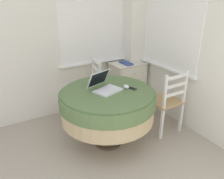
{
  "coord_description": "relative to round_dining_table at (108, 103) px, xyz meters",
  "views": [
    {
      "loc": [
        -0.26,
        -0.1,
        1.77
      ],
      "look_at": [
        1.04,
        2.13,
        0.66
      ],
      "focal_mm": 35.0,
      "sensor_mm": 36.0,
      "label": 1
    }
  ],
  "objects": [
    {
      "name": "laptop",
      "position": [
        -0.01,
        0.04,
        0.21
      ],
      "size": [
        0.39,
        0.4,
        0.22
      ],
      "color": "silver",
      "rests_on": "round_dining_table"
    },
    {
      "name": "dining_chair_near_right_window",
      "position": [
        0.83,
        -0.16,
        -0.13
      ],
      "size": [
        0.42,
        0.4,
        0.9
      ],
      "color": "tan",
      "rests_on": "ground_plane"
    },
    {
      "name": "corner_room_shell",
      "position": [
        0.32,
        -0.02,
        0.7
      ],
      "size": [
        4.33,
        4.94,
        2.55
      ],
      "color": "white",
      "rests_on": "ground_plane"
    },
    {
      "name": "round_dining_table",
      "position": [
        0.0,
        0.0,
        0.0
      ],
      "size": [
        1.15,
        1.15,
        0.74
      ],
      "color": "#4C3D2D",
      "rests_on": "ground_plane"
    },
    {
      "name": "dining_chair_near_back_window",
      "position": [
        0.13,
        0.82,
        -0.13
      ],
      "size": [
        0.44,
        0.46,
        0.9
      ],
      "color": "tan",
      "rests_on": "ground_plane"
    },
    {
      "name": "computer_mouse",
      "position": [
        0.23,
        -0.05,
        0.18
      ],
      "size": [
        0.06,
        0.09,
        0.05
      ],
      "color": "white",
      "rests_on": "round_dining_table"
    },
    {
      "name": "book_on_cabinet",
      "position": [
        0.81,
        0.81,
        0.17
      ],
      "size": [
        0.13,
        0.25,
        0.02
      ],
      "color": "#33478C",
      "rests_on": "corner_cabinet"
    },
    {
      "name": "corner_cabinet",
      "position": [
        0.87,
        0.86,
        -0.21
      ],
      "size": [
        0.57,
        0.43,
        0.74
      ],
      "color": "silver",
      "rests_on": "ground_plane"
    },
    {
      "name": "cell_phone",
      "position": [
        0.29,
        -0.1,
        0.16
      ],
      "size": [
        0.08,
        0.12,
        0.01
      ],
      "color": "black",
      "rests_on": "round_dining_table"
    }
  ]
}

